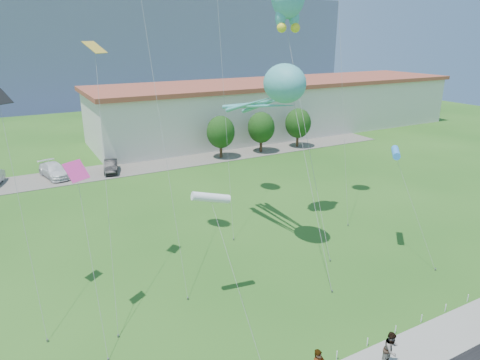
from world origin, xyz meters
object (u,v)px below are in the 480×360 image
at_px(parked_car_white, 54,170).
at_px(parked_car_black, 111,166).
at_px(warehouse, 282,106).
at_px(octopus_kite, 273,93).
at_px(pedestrian_right, 391,350).

bearing_deg(parked_car_white, parked_car_black, -23.84).
bearing_deg(parked_car_black, warehouse, 30.93).
relative_size(parked_car_white, octopus_kite, 0.40).
bearing_deg(octopus_kite, parked_car_white, 117.14).
bearing_deg(warehouse, octopus_kite, -125.01).
xyz_separation_m(parked_car_white, parked_car_black, (5.93, -1.10, -0.09)).
bearing_deg(octopus_kite, parked_car_black, 105.91).
relative_size(parked_car_white, parked_car_black, 1.28).
bearing_deg(parked_car_white, pedestrian_right, -87.84).
xyz_separation_m(warehouse, parked_car_black, (-29.87, -9.50, -3.38)).
bearing_deg(parked_car_black, pedestrian_right, -69.54).
bearing_deg(octopus_kite, warehouse, 54.99).
relative_size(warehouse, pedestrian_right, 32.80).
height_order(parked_car_white, parked_car_black, parked_car_white).
relative_size(warehouse, parked_car_black, 14.76).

